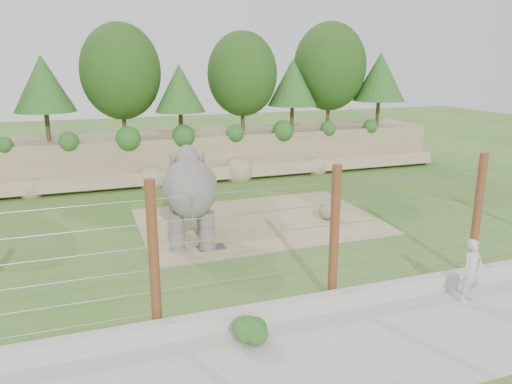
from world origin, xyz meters
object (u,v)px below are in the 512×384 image
object	(u,v)px
stone_ball	(327,210)
barrier_fence	(334,235)
elephant	(190,199)
zookeeper	(472,271)

from	to	relation	value
stone_ball	barrier_fence	distance (m)	7.72
elephant	stone_ball	bearing A→B (deg)	16.25
elephant	zookeeper	bearing A→B (deg)	-39.65
zookeeper	stone_ball	bearing A→B (deg)	83.75
barrier_fence	zookeeper	world-z (taller)	barrier_fence
elephant	barrier_fence	xyz separation A→B (m)	(2.77, -6.09, 0.34)
stone_ball	zookeeper	xyz separation A→B (m)	(0.26, -8.20, 0.55)
barrier_fence	zookeeper	xyz separation A→B (m)	(3.63, -1.44, -1.05)
elephant	barrier_fence	world-z (taller)	barrier_fence
stone_ball	elephant	bearing A→B (deg)	-173.72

